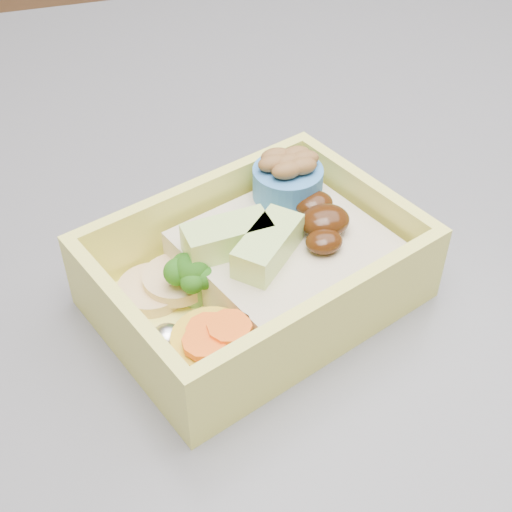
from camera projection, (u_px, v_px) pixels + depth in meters
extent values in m
cube|color=brown|center=(4.00, 64.00, 1.63)|extent=(3.20, 0.60, 0.90)
cube|color=#F7F266|center=(256.00, 294.00, 0.41)|extent=(0.20, 0.17, 0.01)
cube|color=#F7F266|center=(198.00, 211.00, 0.42)|extent=(0.16, 0.07, 0.04)
cube|color=#F7F266|center=(326.00, 324.00, 0.36)|extent=(0.16, 0.07, 0.04)
cube|color=#F7F266|center=(364.00, 207.00, 0.43)|extent=(0.04, 0.10, 0.04)
cube|color=#F7F266|center=(126.00, 329.00, 0.35)|extent=(0.04, 0.10, 0.04)
cube|color=tan|center=(285.00, 257.00, 0.40)|extent=(0.13, 0.12, 0.03)
ellipsoid|color=#341807|center=(325.00, 221.00, 0.39)|extent=(0.03, 0.03, 0.02)
ellipsoid|color=#341807|center=(314.00, 204.00, 0.41)|extent=(0.03, 0.03, 0.01)
ellipsoid|color=#341807|center=(324.00, 241.00, 0.38)|extent=(0.03, 0.02, 0.01)
cube|color=#C1E97A|center=(268.00, 246.00, 0.38)|extent=(0.05, 0.05, 0.02)
cube|color=#C1E97A|center=(227.00, 237.00, 0.38)|extent=(0.05, 0.03, 0.02)
cylinder|color=#6B9C54|center=(194.00, 292.00, 0.39)|extent=(0.01, 0.01, 0.02)
sphere|color=#246216|center=(192.00, 269.00, 0.38)|extent=(0.02, 0.02, 0.02)
sphere|color=#246216|center=(200.00, 262.00, 0.39)|extent=(0.02, 0.02, 0.02)
sphere|color=#246216|center=(177.00, 272.00, 0.38)|extent=(0.02, 0.02, 0.02)
sphere|color=#246216|center=(204.00, 278.00, 0.38)|extent=(0.01, 0.01, 0.01)
sphere|color=#246216|center=(192.00, 282.00, 0.38)|extent=(0.01, 0.01, 0.01)
sphere|color=#246216|center=(184.00, 265.00, 0.39)|extent=(0.01, 0.01, 0.01)
cylinder|color=gold|center=(213.00, 349.00, 0.36)|extent=(0.04, 0.04, 0.02)
cylinder|color=#FF5F15|center=(209.00, 330.00, 0.35)|extent=(0.02, 0.02, 0.00)
cylinder|color=#FF5F15|center=(205.00, 342.00, 0.34)|extent=(0.02, 0.02, 0.00)
cylinder|color=#FF5F15|center=(230.00, 327.00, 0.35)|extent=(0.02, 0.02, 0.00)
cylinder|color=tan|center=(152.00, 290.00, 0.40)|extent=(0.04, 0.04, 0.01)
cylinder|color=tan|center=(176.00, 279.00, 0.40)|extent=(0.04, 0.04, 0.01)
ellipsoid|color=silver|center=(189.00, 254.00, 0.41)|extent=(0.02, 0.02, 0.02)
ellipsoid|color=silver|center=(167.00, 341.00, 0.36)|extent=(0.02, 0.02, 0.02)
cylinder|color=#397AC3|center=(288.00, 183.00, 0.42)|extent=(0.04, 0.04, 0.02)
ellipsoid|color=brown|center=(288.00, 162.00, 0.41)|extent=(0.02, 0.02, 0.01)
ellipsoid|color=brown|center=(295.00, 155.00, 0.42)|extent=(0.02, 0.02, 0.01)
ellipsoid|color=brown|center=(273.00, 163.00, 0.41)|extent=(0.02, 0.02, 0.01)
ellipsoid|color=brown|center=(302.00, 166.00, 0.41)|extent=(0.02, 0.02, 0.01)
ellipsoid|color=brown|center=(287.00, 170.00, 0.40)|extent=(0.02, 0.02, 0.01)
ellipsoid|color=brown|center=(304.00, 159.00, 0.41)|extent=(0.02, 0.02, 0.01)
ellipsoid|color=brown|center=(276.00, 156.00, 0.41)|extent=(0.02, 0.02, 0.01)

